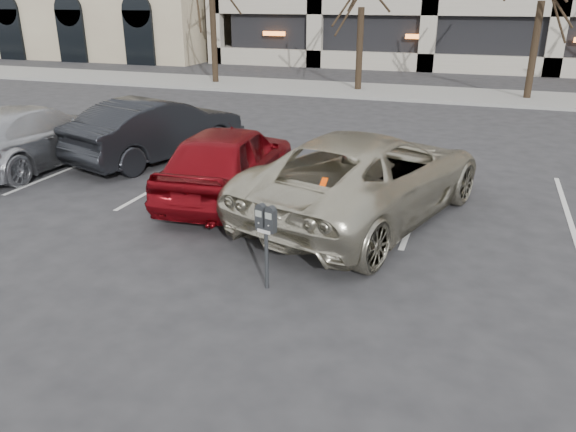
{
  "coord_description": "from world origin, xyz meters",
  "views": [
    {
      "loc": [
        2.43,
        -8.91,
        3.92
      ],
      "look_at": [
        -0.01,
        -1.96,
        1.05
      ],
      "focal_mm": 35.0,
      "sensor_mm": 36.0,
      "label": 1
    }
  ],
  "objects_px": {
    "car_red": "(229,160)",
    "car_silver": "(32,136)",
    "suv_silver": "(367,175)",
    "parking_meter": "(266,226)",
    "car_dark": "(158,129)"
  },
  "relations": [
    {
      "from": "car_red",
      "to": "car_silver",
      "type": "bearing_deg",
      "value": -9.59
    },
    {
      "from": "parking_meter",
      "to": "car_silver",
      "type": "distance_m",
      "value": 8.71
    },
    {
      "from": "suv_silver",
      "to": "car_silver",
      "type": "bearing_deg",
      "value": 12.2
    },
    {
      "from": "car_dark",
      "to": "parking_meter",
      "type": "bearing_deg",
      "value": 150.73
    },
    {
      "from": "parking_meter",
      "to": "car_silver",
      "type": "bearing_deg",
      "value": 167.86
    },
    {
      "from": "car_red",
      "to": "car_silver",
      "type": "height_order",
      "value": "car_red"
    },
    {
      "from": "car_dark",
      "to": "car_silver",
      "type": "height_order",
      "value": "car_dark"
    },
    {
      "from": "car_dark",
      "to": "car_silver",
      "type": "relative_size",
      "value": 0.92
    },
    {
      "from": "parking_meter",
      "to": "suv_silver",
      "type": "relative_size",
      "value": 0.19
    },
    {
      "from": "parking_meter",
      "to": "car_dark",
      "type": "relative_size",
      "value": 0.26
    },
    {
      "from": "parking_meter",
      "to": "car_dark",
      "type": "distance_m",
      "value": 7.6
    },
    {
      "from": "car_dark",
      "to": "car_red",
      "type": "bearing_deg",
      "value": 163.08
    },
    {
      "from": "suv_silver",
      "to": "car_silver",
      "type": "height_order",
      "value": "suv_silver"
    },
    {
      "from": "car_red",
      "to": "car_dark",
      "type": "distance_m",
      "value": 3.62
    },
    {
      "from": "car_red",
      "to": "car_dark",
      "type": "xyz_separation_m",
      "value": [
        -2.97,
        2.07,
        0.01
      ]
    }
  ]
}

